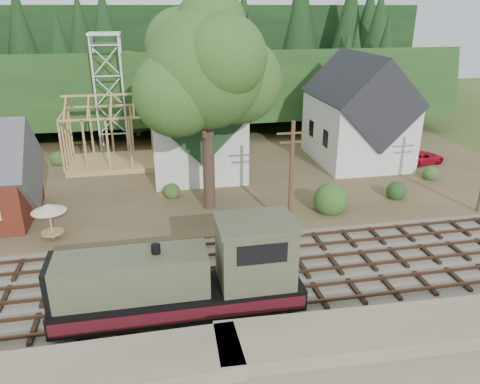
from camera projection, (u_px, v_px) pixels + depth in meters
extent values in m
plane|color=#384C1E|center=(199.00, 282.00, 27.17)|extent=(140.00, 140.00, 0.00)
cube|color=#726B5B|center=(199.00, 281.00, 27.14)|extent=(64.00, 11.00, 0.16)
cube|color=brown|center=(177.00, 176.00, 43.51)|extent=(64.00, 26.00, 0.30)
cube|color=#1E3F19|center=(165.00, 120.00, 65.43)|extent=(70.00, 28.96, 12.74)
cube|color=black|center=(161.00, 99.00, 80.00)|extent=(80.00, 20.00, 12.00)
cube|color=silver|center=(195.00, 135.00, 44.44)|extent=(8.00, 12.00, 6.40)
cube|color=#19381A|center=(194.00, 101.00, 43.25)|extent=(8.40, 12.96, 8.40)
cube|color=silver|center=(200.00, 90.00, 37.05)|extent=(2.40, 2.40, 4.00)
cone|color=#19381A|center=(199.00, 47.00, 35.82)|extent=(5.37, 5.37, 2.60)
cube|color=silver|center=(357.00, 129.00, 46.40)|extent=(8.00, 10.00, 6.40)
cube|color=black|center=(360.00, 97.00, 45.21)|extent=(8.40, 10.80, 8.40)
cube|color=tan|center=(113.00, 163.00, 45.93)|extent=(8.00, 6.00, 0.50)
cube|color=tan|center=(105.00, 95.00, 43.46)|extent=(8.00, 0.18, 0.18)
cube|color=silver|center=(95.00, 96.00, 47.73)|extent=(0.18, 0.18, 12.00)
cube|color=silver|center=(123.00, 95.00, 48.24)|extent=(0.18, 0.18, 12.00)
cube|color=silver|center=(98.00, 92.00, 50.28)|extent=(0.18, 0.18, 12.00)
cube|color=silver|center=(124.00, 91.00, 50.79)|extent=(0.18, 0.18, 12.00)
cube|color=silver|center=(104.00, 34.00, 47.03)|extent=(3.20, 3.20, 0.25)
cylinder|color=#38281E|center=(208.00, 158.00, 35.04)|extent=(0.90, 0.90, 8.00)
sphere|color=#305720|center=(206.00, 69.00, 32.62)|extent=(8.40, 8.40, 8.40)
sphere|color=#305720|center=(239.00, 81.00, 34.35)|extent=(6.40, 6.40, 6.40)
sphere|color=#305720|center=(176.00, 94.00, 32.06)|extent=(6.00, 6.00, 6.00)
cylinder|color=#4C331E|center=(291.00, 179.00, 31.67)|extent=(0.28, 0.28, 8.00)
cube|color=#4C331E|center=(293.00, 133.00, 30.48)|extent=(2.20, 0.12, 0.12)
cube|color=#4C331E|center=(293.00, 142.00, 30.70)|extent=(1.80, 0.12, 0.12)
cube|color=black|center=(181.00, 310.00, 24.08)|extent=(12.34, 2.57, 0.36)
cube|color=black|center=(180.00, 298.00, 23.81)|extent=(12.34, 2.98, 1.13)
cube|color=#494C37|center=(132.00, 275.00, 22.80)|extent=(7.40, 2.36, 2.16)
cube|color=#494C37|center=(255.00, 253.00, 23.69)|extent=(3.70, 2.88, 3.29)
cube|color=#494C37|center=(256.00, 223.00, 23.06)|extent=(3.91, 3.08, 0.21)
cube|color=black|center=(262.00, 254.00, 22.09)|extent=(2.47, 0.06, 1.03)
cube|color=#440E16|center=(183.00, 316.00, 22.43)|extent=(12.34, 0.04, 0.72)
cube|color=#440E16|center=(178.00, 282.00, 25.19)|extent=(12.34, 0.04, 0.72)
cylinder|color=black|center=(156.00, 251.00, 22.58)|extent=(0.45, 0.45, 0.72)
imported|color=#B20E24|center=(423.00, 157.00, 46.33)|extent=(4.81, 2.98, 1.24)
cylinder|color=silver|center=(51.00, 223.00, 31.17)|extent=(0.10, 0.10, 2.27)
cylinder|color=tan|center=(52.00, 232.00, 31.42)|extent=(1.44, 1.44, 0.08)
cone|color=beige|center=(48.00, 208.00, 30.75)|extent=(2.27, 2.27, 0.52)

